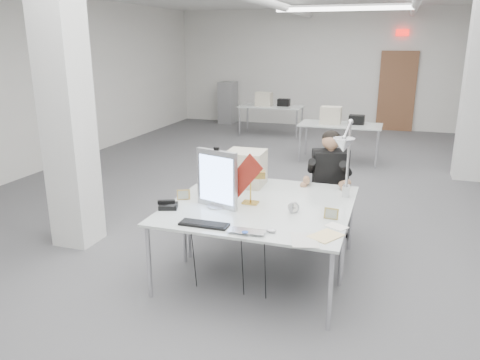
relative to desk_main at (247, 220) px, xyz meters
The scene contains 23 objects.
room_shell 2.80m from the desk_main, 89.21° to the left, with size 10.04×14.04×3.24m.
desk_main is the anchor object (origin of this frame).
desk_second 0.90m from the desk_main, 90.00° to the left, with size 1.80×0.90×0.03m, color silver.
bg_desk_a 5.50m from the desk_main, 87.92° to the left, with size 1.60×0.80×0.03m, color silver.
bg_desk_b 7.91m from the desk_main, 103.16° to the left, with size 1.60×0.80×0.03m, color silver.
filing_cabinet 9.80m from the desk_main, 110.93° to the left, with size 0.45×0.55×1.20m, color gray.
office_chair 1.70m from the desk_main, 71.75° to the left, with size 0.54×0.54×1.11m, color black, non-canonical shape.
seated_person 1.65m from the desk_main, 71.20° to the left, with size 0.42×0.53×0.79m, color black, non-canonical shape.
monitor 0.54m from the desk_main, 150.27° to the left, with size 0.47×0.05×0.58m, color #A9A9AE.
pennant 0.42m from the desk_main, 119.07° to the left, with size 0.46×0.01×0.19m, color maroon.
keyboard 0.43m from the desk_main, 138.97° to the right, with size 0.45×0.15×0.02m, color black.
laptop 0.39m from the desk_main, 75.52° to the right, with size 0.33×0.21×0.03m, color #B1B2B6.
mouse 0.38m from the desk_main, 39.87° to the right, with size 0.09×0.06×0.04m, color #BCBDC1.
bankers_lamp 0.47m from the desk_main, 103.51° to the left, with size 0.30×0.12×0.34m, color #E19446, non-canonical shape.
desk_phone 0.83m from the desk_main, behind, with size 0.18×0.16×0.04m, color black.
picture_frame_left 0.86m from the desk_main, 158.49° to the left, with size 0.14×0.01×0.11m, color tan.
picture_frame_right 0.78m from the desk_main, 18.37° to the left, with size 0.13×0.01×0.11m, color tan.
desk_clock 0.48m from the desk_main, 38.92° to the left, with size 0.11×0.11×0.03m, color #A1A2A6.
paper_stack_a 0.68m from the desk_main, 27.91° to the right, with size 0.22×0.31×0.01m, color silver.
paper_stack_b 0.77m from the desk_main, 13.43° to the right, with size 0.20×0.28×0.01m, color #FFDE98.
paper_stack_c 0.81m from the desk_main, ahead, with size 0.19×0.13×0.01m, color white.
beige_monitor 1.10m from the desk_main, 108.68° to the left, with size 0.42×0.40×0.40m, color beige.
architect_lamp 1.15m from the desk_main, 41.79° to the left, with size 0.23×0.68×0.87m, color silver, non-canonical shape.
Camera 1 is at (1.22, -6.38, 2.34)m, focal length 35.00 mm.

